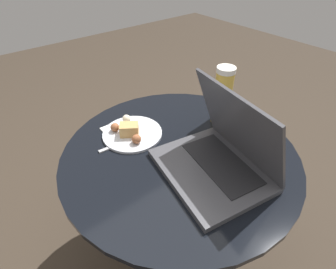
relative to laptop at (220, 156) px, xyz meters
name	(u,v)px	position (x,y,z in m)	size (l,w,h in m)	color
ground_plane	(176,246)	(-0.13, -0.04, -0.62)	(6.00, 6.00, 0.00)	#382D23
table	(179,180)	(-0.13, -0.04, -0.19)	(0.75, 0.75, 0.57)	#9E9EA3
napkin	(125,134)	(-0.32, -0.12, -0.05)	(0.16, 0.12, 0.00)	white
laptop	(220,156)	(0.00, 0.00, 0.00)	(0.35, 0.31, 0.25)	#47474C
beer_glass	(222,96)	(-0.17, 0.19, 0.05)	(0.06, 0.06, 0.21)	gold
snack_plate	(131,132)	(-0.30, -0.11, -0.04)	(0.20, 0.20, 0.05)	silver
fork	(128,141)	(-0.28, -0.14, -0.05)	(0.04, 0.18, 0.00)	#B2B2B7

